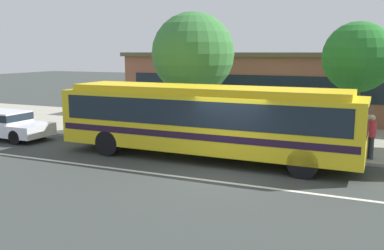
# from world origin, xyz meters

# --- Properties ---
(ground_plane) EXTENTS (120.00, 120.00, 0.00)m
(ground_plane) POSITION_xyz_m (0.00, 0.00, 0.00)
(ground_plane) COLOR #373C39
(sidewalk_slab) EXTENTS (60.00, 8.00, 0.12)m
(sidewalk_slab) POSITION_xyz_m (0.00, 7.08, 0.06)
(sidewalk_slab) COLOR #9E9A8A
(sidewalk_slab) RESTS_ON ground_plane
(lane_stripe_center) EXTENTS (56.00, 0.16, 0.01)m
(lane_stripe_center) POSITION_xyz_m (0.00, -0.80, 0.00)
(lane_stripe_center) COLOR silver
(lane_stripe_center) RESTS_ON ground_plane
(transit_bus) EXTENTS (11.37, 2.56, 2.75)m
(transit_bus) POSITION_xyz_m (-1.38, 1.73, 1.60)
(transit_bus) COLOR gold
(transit_bus) RESTS_ON ground_plane
(sedan_behind_bus) EXTENTS (4.80, 1.87, 1.29)m
(sedan_behind_bus) POSITION_xyz_m (-11.57, 1.58, 0.73)
(sedan_behind_bus) COLOR white
(sedan_behind_bus) RESTS_ON ground_plane
(pedestrian_waiting_near_sign) EXTENTS (0.36, 0.36, 1.74)m
(pedestrian_waiting_near_sign) POSITION_xyz_m (-4.48, 4.03, 1.14)
(pedestrian_waiting_near_sign) COLOR navy
(pedestrian_waiting_near_sign) RESTS_ON sidewalk_slab
(pedestrian_walking_along_curb) EXTENTS (0.48, 0.48, 1.64)m
(pedestrian_walking_along_curb) POSITION_xyz_m (4.36, 3.72, 1.08)
(pedestrian_walking_along_curb) COLOR #353B44
(pedestrian_walking_along_curb) RESTS_ON sidewalk_slab
(pedestrian_standing_by_tree) EXTENTS (0.40, 0.40, 1.70)m
(pedestrian_standing_by_tree) POSITION_xyz_m (-3.17, 4.98, 1.12)
(pedestrian_standing_by_tree) COLOR navy
(pedestrian_standing_by_tree) RESTS_ON sidewalk_slab
(bus_stop_sign) EXTENTS (0.16, 0.43, 2.34)m
(bus_stop_sign) POSITION_xyz_m (2.82, 3.72, 1.63)
(bus_stop_sign) COLOR gray
(bus_stop_sign) RESTS_ON sidewalk_slab
(street_tree_near_stop) EXTENTS (3.94, 3.94, 5.77)m
(street_tree_near_stop) POSITION_xyz_m (-3.74, 6.03, 3.91)
(street_tree_near_stop) COLOR brown
(street_tree_near_stop) RESTS_ON sidewalk_slab
(street_tree_mid_block) EXTENTS (2.95, 2.95, 5.15)m
(street_tree_mid_block) POSITION_xyz_m (3.62, 6.39, 3.76)
(street_tree_mid_block) COLOR brown
(street_tree_mid_block) RESTS_ON sidewalk_slab
(station_building) EXTENTS (20.96, 8.49, 3.98)m
(station_building) POSITION_xyz_m (-0.11, 14.50, 2.00)
(station_building) COLOR brown
(station_building) RESTS_ON ground_plane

